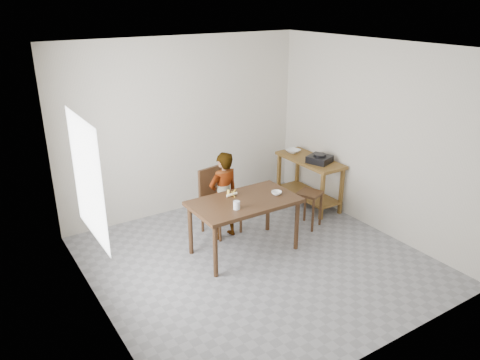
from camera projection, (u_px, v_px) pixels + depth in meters
floor at (256, 262)px, 6.12m from camera, size 4.00×4.00×0.04m
ceiling at (260, 45)px, 5.11m from camera, size 4.00×4.00×0.04m
wall_back at (183, 126)px, 7.19m from camera, size 4.00×0.04×2.70m
wall_front at (391, 229)px, 4.03m from camera, size 4.00×0.04×2.70m
wall_left at (90, 200)px, 4.60m from camera, size 0.04×4.00×2.70m
wall_right at (375, 137)px, 6.63m from camera, size 0.04×4.00×2.70m
window_pane at (87, 179)px, 4.73m from camera, size 0.02×1.10×1.30m
dining_table at (244, 226)px, 6.21m from camera, size 1.40×0.80×0.75m
prep_counter at (309, 182)px, 7.61m from camera, size 0.50×1.20×0.80m
child at (224, 196)px, 6.49m from camera, size 0.49×0.35×1.27m
dining_chair at (221, 202)px, 6.68m from camera, size 0.53×0.53×0.95m
stool at (309, 209)px, 6.93m from camera, size 0.41×0.41×0.55m
glass_tumbler at (237, 205)px, 5.80m from camera, size 0.10×0.10×0.11m
small_bowl at (277, 193)px, 6.24m from camera, size 0.18×0.18×0.04m
banana at (232, 194)px, 6.18m from camera, size 0.18×0.13×0.06m
serving_bowl at (293, 151)px, 7.73m from camera, size 0.27×0.27×0.06m
gas_burner at (320, 159)px, 7.27m from camera, size 0.42×0.42×0.11m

